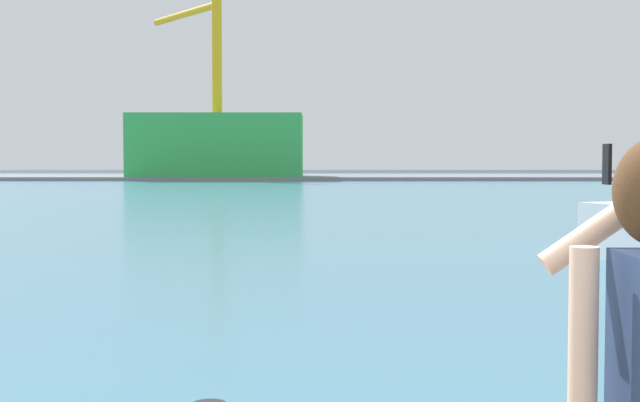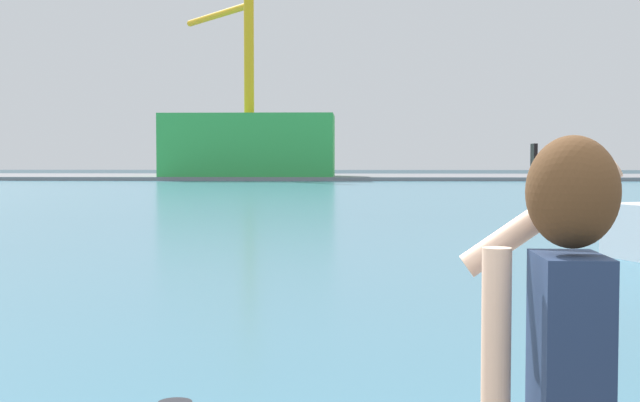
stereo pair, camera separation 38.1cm
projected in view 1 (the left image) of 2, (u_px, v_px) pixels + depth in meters
name	position (u px, v px, depth m)	size (l,w,h in m)	color
ground_plane	(329.00, 195.00, 53.02)	(220.00, 220.00, 0.00)	#334751
harbor_water	(329.00, 194.00, 55.02)	(140.00, 100.00, 0.02)	teal
far_shore_dock	(327.00, 177.00, 94.96)	(140.00, 20.00, 0.38)	gray
warehouse_left	(222.00, 145.00, 89.06)	(17.22, 8.04, 6.26)	green
port_crane	(212.00, 66.00, 88.57)	(8.82, 12.15, 17.77)	yellow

